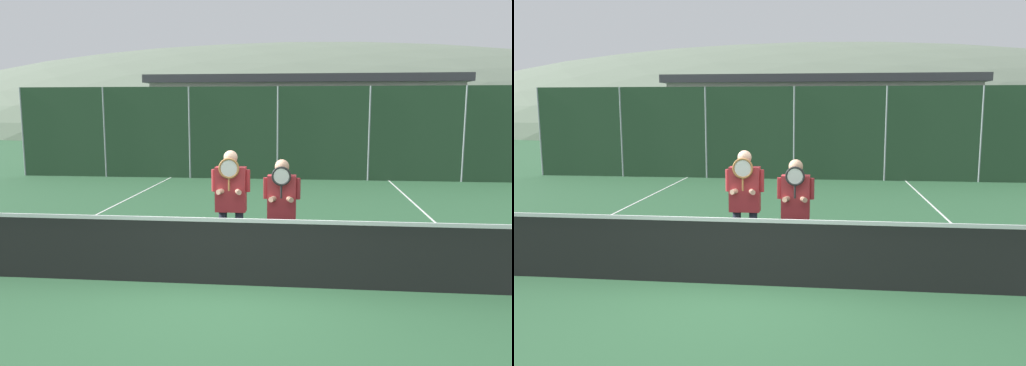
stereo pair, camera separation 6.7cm
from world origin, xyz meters
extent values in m
plane|color=#2D5B38|center=(0.00, 0.00, 0.00)|extent=(120.00, 120.00, 0.00)
ellipsoid|color=slate|center=(0.00, 55.58, 0.00)|extent=(101.13, 56.19, 19.66)
cube|color=beige|center=(0.80, 18.38, 1.82)|extent=(14.03, 5.00, 3.65)
cube|color=#4C4C51|center=(0.80, 18.38, 3.83)|extent=(14.53, 5.50, 0.36)
cylinder|color=gray|center=(-9.46, 10.80, 1.62)|extent=(0.06, 0.06, 3.25)
cylinder|color=gray|center=(-6.30, 10.80, 1.62)|extent=(0.06, 0.06, 3.25)
cylinder|color=gray|center=(-3.15, 10.80, 1.62)|extent=(0.06, 0.06, 3.25)
cylinder|color=gray|center=(0.00, 10.80, 1.62)|extent=(0.06, 0.06, 3.25)
cylinder|color=gray|center=(3.15, 10.80, 1.62)|extent=(0.06, 0.06, 3.25)
cylinder|color=gray|center=(6.30, 10.80, 1.62)|extent=(0.06, 0.06, 3.25)
cube|color=#2D4C33|center=(0.00, 10.80, 1.62)|extent=(18.91, 0.02, 3.25)
cube|color=black|center=(0.00, 0.00, 0.46)|extent=(10.23, 0.02, 0.92)
cube|color=white|center=(0.00, 0.00, 0.94)|extent=(10.23, 0.03, 0.06)
cube|color=white|center=(-3.87, 3.00, 0.00)|extent=(0.05, 16.00, 0.01)
cube|color=white|center=(3.87, 3.00, 0.00)|extent=(0.05, 16.00, 0.01)
cylinder|color=#232838|center=(-0.25, 0.87, 0.44)|extent=(0.13, 0.13, 0.88)
cylinder|color=#232838|center=(0.01, 0.87, 0.44)|extent=(0.13, 0.13, 0.88)
cube|color=maroon|center=(-0.12, 0.87, 1.23)|extent=(0.47, 0.22, 0.70)
sphere|color=tan|center=(-0.12, 0.87, 1.73)|extent=(0.22, 0.22, 0.22)
cylinder|color=maroon|center=(-0.38, 0.87, 1.37)|extent=(0.08, 0.08, 0.34)
cylinder|color=maroon|center=(0.15, 0.87, 1.37)|extent=(0.08, 0.08, 0.34)
cylinder|color=tan|center=(-0.23, 0.78, 1.22)|extent=(0.16, 0.27, 0.08)
cylinder|color=tan|center=(0.00, 0.78, 1.22)|extent=(0.16, 0.27, 0.08)
cylinder|color=#936033|center=(-0.12, 0.69, 1.34)|extent=(0.03, 0.03, 0.20)
torus|color=#936033|center=(-0.12, 0.69, 1.58)|extent=(0.32, 0.03, 0.32)
cylinder|color=silver|center=(-0.12, 0.69, 1.58)|extent=(0.26, 0.00, 0.26)
cylinder|color=white|center=(0.57, 0.74, 0.41)|extent=(0.13, 0.13, 0.83)
cylinder|color=white|center=(0.80, 0.74, 0.41)|extent=(0.13, 0.13, 0.83)
cube|color=maroon|center=(0.69, 0.74, 1.15)|extent=(0.43, 0.22, 0.66)
sphere|color=tan|center=(0.69, 0.74, 1.62)|extent=(0.22, 0.22, 0.22)
cylinder|color=maroon|center=(0.45, 0.74, 1.28)|extent=(0.08, 0.08, 0.32)
cylinder|color=maroon|center=(0.93, 0.74, 1.28)|extent=(0.08, 0.08, 0.32)
cylinder|color=tan|center=(0.58, 0.65, 1.14)|extent=(0.16, 0.27, 0.08)
cylinder|color=tan|center=(0.79, 0.65, 1.14)|extent=(0.16, 0.27, 0.08)
cylinder|color=black|center=(0.69, 0.56, 1.26)|extent=(0.03, 0.03, 0.20)
torus|color=black|center=(0.69, 0.56, 1.49)|extent=(0.29, 0.03, 0.29)
cylinder|color=silver|center=(0.69, 0.56, 1.49)|extent=(0.24, 0.00, 0.24)
cube|color=silver|center=(-5.36, 12.95, 0.71)|extent=(4.75, 1.76, 0.82)
cube|color=#2D3842|center=(-5.36, 12.95, 1.46)|extent=(2.61, 1.62, 0.67)
cylinder|color=black|center=(-3.82, 12.05, 0.30)|extent=(0.60, 0.16, 0.60)
cylinder|color=black|center=(-3.82, 13.86, 0.30)|extent=(0.60, 0.16, 0.60)
cylinder|color=black|center=(-6.91, 12.05, 0.30)|extent=(0.60, 0.16, 0.60)
cylinder|color=black|center=(-6.91, 13.86, 0.30)|extent=(0.60, 0.16, 0.60)
cube|color=black|center=(-0.10, 13.08, 0.73)|extent=(4.36, 1.72, 0.85)
cube|color=#2D3842|center=(-0.10, 13.08, 1.50)|extent=(2.40, 1.58, 0.70)
cylinder|color=black|center=(1.32, 12.20, 0.30)|extent=(0.60, 0.16, 0.60)
cylinder|color=black|center=(1.32, 13.95, 0.30)|extent=(0.60, 0.16, 0.60)
cylinder|color=black|center=(-1.52, 12.20, 0.30)|extent=(0.60, 0.16, 0.60)
cylinder|color=black|center=(-1.52, 13.95, 0.30)|extent=(0.60, 0.16, 0.60)
cube|color=black|center=(4.96, 13.00, 0.71)|extent=(4.35, 1.79, 0.82)
cube|color=#2D3842|center=(4.96, 13.00, 1.46)|extent=(2.39, 1.65, 0.67)
cylinder|color=black|center=(6.37, 12.08, 0.30)|extent=(0.60, 0.16, 0.60)
cylinder|color=black|center=(6.37, 13.91, 0.30)|extent=(0.60, 0.16, 0.60)
cylinder|color=black|center=(3.55, 12.08, 0.30)|extent=(0.60, 0.16, 0.60)
cylinder|color=black|center=(3.55, 13.91, 0.30)|extent=(0.60, 0.16, 0.60)
cylinder|color=black|center=(8.59, 13.86, 0.30)|extent=(0.60, 0.16, 0.60)
camera|label=1|loc=(1.07, -6.71, 2.48)|focal=35.00mm
camera|label=2|loc=(1.14, -6.70, 2.48)|focal=35.00mm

